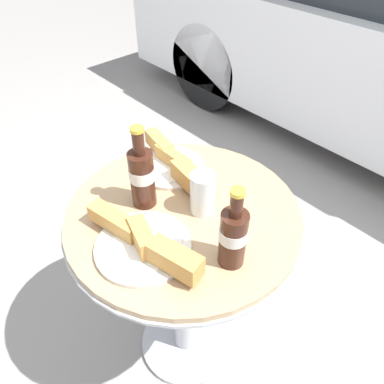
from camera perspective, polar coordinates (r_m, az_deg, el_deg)
ground_plane at (r=1.62m, az=-0.90°, el=-21.84°), size 30.00×30.00×0.00m
bistro_table at (r=1.16m, az=-1.19°, el=-9.75°), size 0.65×0.65×0.74m
cola_bottle_left at (r=0.99m, az=-7.62°, el=2.49°), size 0.07×0.07×0.24m
cola_bottle_right at (r=0.84m, az=6.29°, el=-6.60°), size 0.07×0.07×0.22m
drinking_glass at (r=0.98m, az=1.62°, el=-0.44°), size 0.07×0.07×0.12m
lunch_plate_near at (r=1.14m, az=-2.83°, el=4.31°), size 0.33×0.21×0.07m
lunch_plate_far at (r=0.91m, az=-7.27°, el=-7.72°), size 0.34×0.24×0.07m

